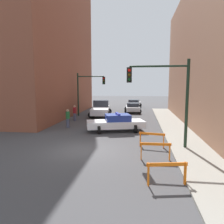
{
  "coord_description": "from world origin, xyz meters",
  "views": [
    {
      "loc": [
        3.19,
        -12.19,
        3.88
      ],
      "look_at": [
        0.52,
        8.14,
        1.25
      ],
      "focal_mm": 35.0,
      "sensor_mm": 36.0,
      "label": 1
    }
  ],
  "objects_px": {
    "parked_car_mid": "(134,103)",
    "barrier_mid": "(155,148)",
    "traffic_light_near": "(167,90)",
    "pedestrian_corner": "(75,113)",
    "parked_car_near": "(133,107)",
    "police_car": "(116,123)",
    "white_truck": "(101,109)",
    "barrier_back": "(152,137)",
    "barrier_front": "(167,170)",
    "traffic_light_far": "(87,88)",
    "pedestrian_crossing": "(68,118)"
  },
  "relations": [
    {
      "from": "white_truck",
      "to": "barrier_back",
      "type": "height_order",
      "value": "white_truck"
    },
    {
      "from": "parked_car_near",
      "to": "barrier_mid",
      "type": "height_order",
      "value": "parked_car_near"
    },
    {
      "from": "pedestrian_corner",
      "to": "traffic_light_near",
      "type": "bearing_deg",
      "value": -127.72
    },
    {
      "from": "pedestrian_crossing",
      "to": "barrier_front",
      "type": "relative_size",
      "value": 1.05
    },
    {
      "from": "police_car",
      "to": "pedestrian_corner",
      "type": "relative_size",
      "value": 3.03
    },
    {
      "from": "white_truck",
      "to": "pedestrian_crossing",
      "type": "relative_size",
      "value": 3.37
    },
    {
      "from": "white_truck",
      "to": "pedestrian_crossing",
      "type": "distance_m",
      "value": 7.65
    },
    {
      "from": "traffic_light_far",
      "to": "white_truck",
      "type": "bearing_deg",
      "value": 5.33
    },
    {
      "from": "pedestrian_crossing",
      "to": "police_car",
      "type": "bearing_deg",
      "value": -116.29
    },
    {
      "from": "police_car",
      "to": "white_truck",
      "type": "height_order",
      "value": "white_truck"
    },
    {
      "from": "barrier_back",
      "to": "pedestrian_crossing",
      "type": "bearing_deg",
      "value": 143.95
    },
    {
      "from": "traffic_light_near",
      "to": "police_car",
      "type": "bearing_deg",
      "value": 128.3
    },
    {
      "from": "parked_car_mid",
      "to": "barrier_back",
      "type": "height_order",
      "value": "parked_car_mid"
    },
    {
      "from": "pedestrian_corner",
      "to": "barrier_back",
      "type": "relative_size",
      "value": 1.05
    },
    {
      "from": "traffic_light_far",
      "to": "pedestrian_corner",
      "type": "xyz_separation_m",
      "value": [
        -0.42,
        -3.71,
        -2.54
      ]
    },
    {
      "from": "traffic_light_far",
      "to": "parked_car_near",
      "type": "bearing_deg",
      "value": 37.88
    },
    {
      "from": "white_truck",
      "to": "traffic_light_near",
      "type": "bearing_deg",
      "value": -70.33
    },
    {
      "from": "parked_car_mid",
      "to": "pedestrian_crossing",
      "type": "bearing_deg",
      "value": -100.78
    },
    {
      "from": "traffic_light_near",
      "to": "pedestrian_corner",
      "type": "bearing_deg",
      "value": 133.22
    },
    {
      "from": "parked_car_mid",
      "to": "barrier_back",
      "type": "relative_size",
      "value": 2.82
    },
    {
      "from": "police_car",
      "to": "parked_car_mid",
      "type": "bearing_deg",
      "value": -18.79
    },
    {
      "from": "traffic_light_far",
      "to": "barrier_front",
      "type": "height_order",
      "value": "traffic_light_far"
    },
    {
      "from": "barrier_back",
      "to": "barrier_front",
      "type": "bearing_deg",
      "value": -86.49
    },
    {
      "from": "traffic_light_near",
      "to": "pedestrian_corner",
      "type": "xyz_separation_m",
      "value": [
        -8.46,
        9.0,
        -2.67
      ]
    },
    {
      "from": "traffic_light_far",
      "to": "white_truck",
      "type": "relative_size",
      "value": 0.93
    },
    {
      "from": "parked_car_mid",
      "to": "pedestrian_corner",
      "type": "distance_m",
      "value": 15.37
    },
    {
      "from": "traffic_light_far",
      "to": "police_car",
      "type": "xyz_separation_m",
      "value": [
        4.51,
        -8.25,
        -2.67
      ]
    },
    {
      "from": "parked_car_mid",
      "to": "barrier_back",
      "type": "bearing_deg",
      "value": -79.55
    },
    {
      "from": "traffic_light_near",
      "to": "white_truck",
      "type": "height_order",
      "value": "traffic_light_near"
    },
    {
      "from": "parked_car_near",
      "to": "barrier_front",
      "type": "distance_m",
      "value": 22.03
    },
    {
      "from": "pedestrian_crossing",
      "to": "barrier_back",
      "type": "distance_m",
      "value": 8.87
    },
    {
      "from": "parked_car_mid",
      "to": "pedestrian_crossing",
      "type": "relative_size",
      "value": 2.69
    },
    {
      "from": "barrier_mid",
      "to": "barrier_back",
      "type": "bearing_deg",
      "value": 91.53
    },
    {
      "from": "pedestrian_corner",
      "to": "barrier_mid",
      "type": "bearing_deg",
      "value": -136.32
    },
    {
      "from": "traffic_light_near",
      "to": "parked_car_near",
      "type": "xyz_separation_m",
      "value": [
        -2.61,
        16.93,
        -2.86
      ]
    },
    {
      "from": "barrier_front",
      "to": "white_truck",
      "type": "bearing_deg",
      "value": 108.19
    },
    {
      "from": "barrier_back",
      "to": "pedestrian_corner",
      "type": "bearing_deg",
      "value": 130.91
    },
    {
      "from": "barrier_front",
      "to": "pedestrian_crossing",
      "type": "bearing_deg",
      "value": 125.77
    },
    {
      "from": "parked_car_mid",
      "to": "barrier_mid",
      "type": "height_order",
      "value": "parked_car_mid"
    },
    {
      "from": "parked_car_near",
      "to": "police_car",
      "type": "bearing_deg",
      "value": -98.38
    },
    {
      "from": "barrier_front",
      "to": "parked_car_near",
      "type": "bearing_deg",
      "value": 95.52
    },
    {
      "from": "pedestrian_crossing",
      "to": "barrier_mid",
      "type": "distance_m",
      "value": 10.47
    },
    {
      "from": "pedestrian_corner",
      "to": "barrier_front",
      "type": "height_order",
      "value": "pedestrian_corner"
    },
    {
      "from": "police_car",
      "to": "parked_car_mid",
      "type": "distance_m",
      "value": 18.78
    },
    {
      "from": "barrier_back",
      "to": "traffic_light_near",
      "type": "bearing_deg",
      "value": -11.87
    },
    {
      "from": "traffic_light_far",
      "to": "parked_car_near",
      "type": "xyz_separation_m",
      "value": [
        5.42,
        4.22,
        -2.72
      ]
    },
    {
      "from": "police_car",
      "to": "barrier_back",
      "type": "relative_size",
      "value": 3.18
    },
    {
      "from": "parked_car_mid",
      "to": "barrier_back",
      "type": "xyz_separation_m",
      "value": [
        1.8,
        -23.04,
        -0.06
      ]
    },
    {
      "from": "white_truck",
      "to": "barrier_back",
      "type": "distance_m",
      "value": 13.86
    },
    {
      "from": "police_car",
      "to": "pedestrian_corner",
      "type": "distance_m",
      "value": 6.71
    }
  ]
}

